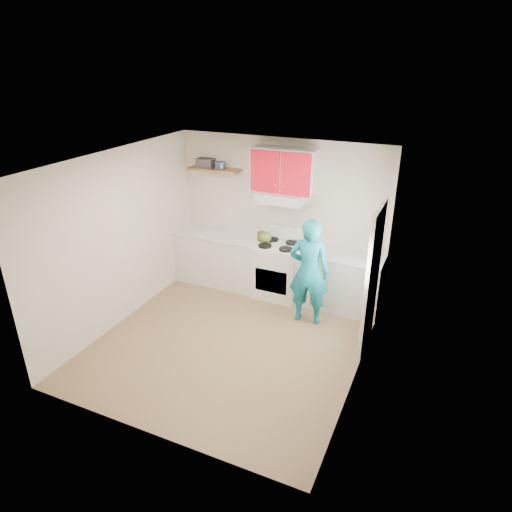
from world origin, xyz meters
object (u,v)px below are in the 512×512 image
at_px(stove, 278,270).
at_px(tin, 220,166).
at_px(kettle, 266,237).
at_px(crock, 261,237).
at_px(person, 309,272).

height_order(stove, tin, tin).
distance_m(stove, kettle, 0.60).
xyz_separation_m(tin, crock, (0.79, -0.08, -1.11)).
bearing_deg(stove, kettle, 171.87).
bearing_deg(tin, person, -21.51).
height_order(stove, kettle, kettle).
distance_m(stove, person, 0.99).
distance_m(kettle, crock, 0.09).
xyz_separation_m(tin, person, (1.84, -0.72, -1.26)).
relative_size(tin, person, 0.11).
height_order(tin, crock, tin).
distance_m(tin, crock, 1.36).
xyz_separation_m(stove, tin, (-1.12, 0.14, 1.64)).
bearing_deg(kettle, tin, 164.37).
bearing_deg(person, kettle, -38.56).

